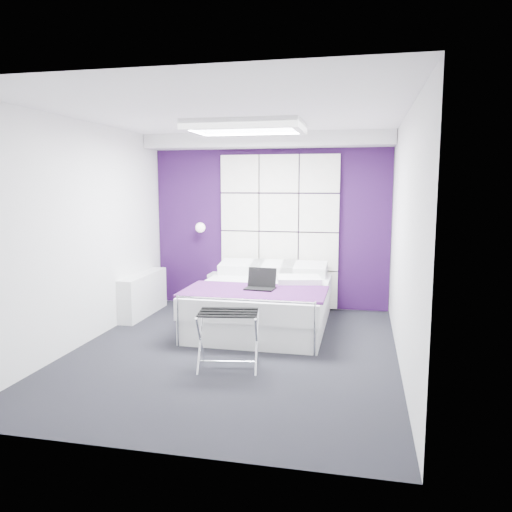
{
  "coord_description": "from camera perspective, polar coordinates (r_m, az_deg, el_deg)",
  "views": [
    {
      "loc": [
        1.39,
        -5.25,
        1.86
      ],
      "look_at": [
        0.18,
        0.35,
        1.05
      ],
      "focal_mm": 35.0,
      "sensor_mm": 36.0,
      "label": 1
    }
  ],
  "objects": [
    {
      "name": "headboard",
      "position": [
        7.52,
        2.64,
        2.81
      ],
      "size": [
        1.8,
        0.08,
        2.3
      ],
      "primitive_type": null,
      "color": "silver",
      "rests_on": "wall_back"
    },
    {
      "name": "soffit",
      "position": [
        7.36,
        1.27,
        13.07
      ],
      "size": [
        3.58,
        0.5,
        0.2
      ],
      "primitive_type": "cube",
      "color": "white",
      "rests_on": "wall_back"
    },
    {
      "name": "wall_lamp",
      "position": [
        7.73,
        -6.28,
        3.29
      ],
      "size": [
        0.15,
        0.15,
        0.15
      ],
      "primitive_type": "sphere",
      "color": "white",
      "rests_on": "wall_back"
    },
    {
      "name": "radiator",
      "position": [
        7.4,
        -12.76,
        -4.29
      ],
      "size": [
        0.22,
        1.2,
        0.6
      ],
      "primitive_type": "cube",
      "color": "white",
      "rests_on": "floor"
    },
    {
      "name": "skylight",
      "position": [
        6.05,
        -1.22,
        14.63
      ],
      "size": [
        1.36,
        0.86,
        0.12
      ],
      "primitive_type": null,
      "color": "white",
      "rests_on": "ceiling"
    },
    {
      "name": "nightstand",
      "position": [
        7.69,
        -3.83,
        -2.18
      ],
      "size": [
        0.4,
        0.31,
        0.04
      ],
      "primitive_type": "cube",
      "color": "white",
      "rests_on": "wall_back"
    },
    {
      "name": "luggage_rack",
      "position": [
        5.17,
        -3.17,
        -9.54
      ],
      "size": [
        0.6,
        0.44,
        0.59
      ],
      "rotation": [
        0.0,
        0.0,
        0.16
      ],
      "color": "silver",
      "rests_on": "floor"
    },
    {
      "name": "wall_back",
      "position": [
        7.6,
        1.6,
        3.85
      ],
      "size": [
        3.6,
        0.0,
        3.6
      ],
      "primitive_type": "plane",
      "rotation": [
        1.57,
        0.0,
        0.0
      ],
      "color": "silver",
      "rests_on": "floor"
    },
    {
      "name": "laptop",
      "position": [
        6.17,
        0.54,
        -3.19
      ],
      "size": [
        0.36,
        0.26,
        0.26
      ],
      "rotation": [
        0.0,
        0.0,
        -0.08
      ],
      "color": "black",
      "rests_on": "bed"
    },
    {
      "name": "floor",
      "position": [
        5.74,
        -2.55,
        -10.84
      ],
      "size": [
        4.4,
        4.4,
        0.0
      ],
      "primitive_type": "plane",
      "color": "black",
      "rests_on": "ground"
    },
    {
      "name": "wall_right",
      "position": [
        5.29,
        16.56,
        1.67
      ],
      "size": [
        0.0,
        4.4,
        4.4
      ],
      "primitive_type": "plane",
      "rotation": [
        1.57,
        0.0,
        -1.57
      ],
      "color": "silver",
      "rests_on": "floor"
    },
    {
      "name": "wall_left",
      "position": [
        6.17,
        -19.05,
        2.42
      ],
      "size": [
        0.0,
        4.4,
        4.4
      ],
      "primitive_type": "plane",
      "rotation": [
        1.57,
        0.0,
        1.57
      ],
      "color": "silver",
      "rests_on": "floor"
    },
    {
      "name": "bed",
      "position": [
        6.65,
        0.8,
        -5.38
      ],
      "size": [
        1.74,
        2.1,
        0.74
      ],
      "color": "white",
      "rests_on": "floor"
    },
    {
      "name": "accent_wall",
      "position": [
        7.59,
        1.59,
        3.85
      ],
      "size": [
        3.58,
        0.02,
        2.58
      ],
      "primitive_type": "cube",
      "color": "#2C0E3D",
      "rests_on": "wall_back"
    },
    {
      "name": "ceiling",
      "position": [
        5.48,
        -2.73,
        15.83
      ],
      "size": [
        4.4,
        4.4,
        0.0
      ],
      "primitive_type": "plane",
      "rotation": [
        3.14,
        0.0,
        0.0
      ],
      "color": "white",
      "rests_on": "wall_back"
    }
  ]
}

